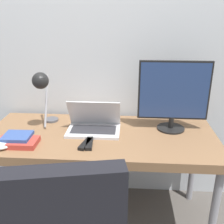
{
  "coord_description": "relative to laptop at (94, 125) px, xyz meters",
  "views": [
    {
      "loc": [
        0.2,
        -1.29,
        1.54
      ],
      "look_at": [
        0.09,
        0.32,
        0.92
      ],
      "focal_mm": 42.0,
      "sensor_mm": 36.0,
      "label": 1
    }
  ],
  "objects": [
    {
      "name": "tv_remote",
      "position": [
        -0.03,
        -0.22,
        -0.04
      ],
      "size": [
        0.07,
        0.15,
        0.02
      ],
      "color": "black",
      "rests_on": "desk"
    },
    {
      "name": "book_stack",
      "position": [
        -0.46,
        -0.23,
        -0.02
      ],
      "size": [
        0.26,
        0.18,
        0.06
      ],
      "color": "#B2382D",
      "rests_on": "desk"
    },
    {
      "name": "laptop",
      "position": [
        0.0,
        0.0,
        0.0
      ],
      "size": [
        0.37,
        0.24,
        0.23
      ],
      "color": "silver",
      "rests_on": "desk"
    },
    {
      "name": "media_remote",
      "position": [
        -0.0,
        -0.21,
        -0.04
      ],
      "size": [
        0.05,
        0.16,
        0.02
      ],
      "color": "black",
      "rests_on": "desk"
    },
    {
      "name": "desk",
      "position": [
        0.05,
        -0.05,
        -0.11
      ],
      "size": [
        1.61,
        0.71,
        0.74
      ],
      "color": "brown",
      "rests_on": "ground_plane"
    },
    {
      "name": "wall_back",
      "position": [
        0.05,
        0.37,
        0.51
      ],
      "size": [
        8.0,
        0.05,
        2.6
      ],
      "color": "silver",
      "rests_on": "ground_plane"
    },
    {
      "name": "desk_lamp",
      "position": [
        -0.36,
        0.02,
        0.27
      ],
      "size": [
        0.11,
        0.27,
        0.42
      ],
      "color": "#4C4C51",
      "rests_on": "desk"
    },
    {
      "name": "monitor",
      "position": [
        0.55,
        0.07,
        0.22
      ],
      "size": [
        0.49,
        0.2,
        0.5
      ],
      "color": "black",
      "rests_on": "desk"
    }
  ]
}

